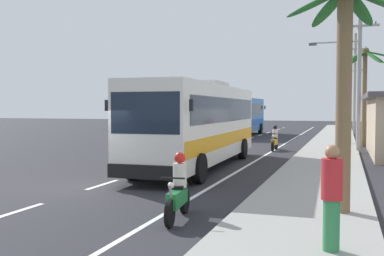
{
  "coord_description": "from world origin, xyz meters",
  "views": [
    {
      "loc": [
        7.7,
        -12.24,
        2.57
      ],
      "look_at": [
        1.31,
        6.09,
        1.7
      ],
      "focal_mm": 41.33,
      "sensor_mm": 36.0,
      "label": 1
    }
  ],
  "objects_px": {
    "pedestrian_midwalk": "(341,129)",
    "palm_second": "(365,75)",
    "motorcycle_trailing": "(275,140)",
    "pedestrian_near_kerb": "(332,195)",
    "utility_pole_distant": "(354,93)",
    "motorcycle_beside_bus": "(178,192)",
    "utility_pole_far": "(355,82)",
    "coach_bus_foreground": "(199,122)",
    "utility_pole_mid": "(357,74)",
    "coach_bus_far_lane": "(239,115)",
    "palm_nearest": "(344,57)"
  },
  "relations": [
    {
      "from": "pedestrian_midwalk",
      "to": "palm_second",
      "type": "bearing_deg",
      "value": 131.05
    },
    {
      "from": "motorcycle_trailing",
      "to": "pedestrian_near_kerb",
      "type": "xyz_separation_m",
      "value": [
        3.87,
        -19.22,
        0.47
      ]
    },
    {
      "from": "utility_pole_distant",
      "to": "pedestrian_midwalk",
      "type": "bearing_deg",
      "value": -92.48
    },
    {
      "from": "motorcycle_beside_bus",
      "to": "pedestrian_midwalk",
      "type": "bearing_deg",
      "value": 81.98
    },
    {
      "from": "motorcycle_trailing",
      "to": "utility_pole_distant",
      "type": "relative_size",
      "value": 0.22
    },
    {
      "from": "motorcycle_beside_bus",
      "to": "utility_pole_far",
      "type": "distance_m",
      "value": 36.65
    },
    {
      "from": "pedestrian_near_kerb",
      "to": "pedestrian_midwalk",
      "type": "distance_m",
      "value": 25.16
    },
    {
      "from": "motorcycle_trailing",
      "to": "utility_pole_distant",
      "type": "bearing_deg",
      "value": 82.15
    },
    {
      "from": "utility_pole_far",
      "to": "utility_pole_distant",
      "type": "relative_size",
      "value": 1.1
    },
    {
      "from": "coach_bus_foreground",
      "to": "motorcycle_beside_bus",
      "type": "xyz_separation_m",
      "value": [
        2.42,
        -8.9,
        -1.34
      ]
    },
    {
      "from": "utility_pole_distant",
      "to": "palm_second",
      "type": "bearing_deg",
      "value": -89.75
    },
    {
      "from": "utility_pole_mid",
      "to": "utility_pole_far",
      "type": "relative_size",
      "value": 0.87
    },
    {
      "from": "utility_pole_far",
      "to": "palm_second",
      "type": "distance_m",
      "value": 14.19
    },
    {
      "from": "motorcycle_beside_bus",
      "to": "utility_pole_far",
      "type": "height_order",
      "value": "utility_pole_far"
    },
    {
      "from": "utility_pole_distant",
      "to": "motorcycle_trailing",
      "type": "bearing_deg",
      "value": -97.85
    },
    {
      "from": "coach_bus_far_lane",
      "to": "pedestrian_midwalk",
      "type": "distance_m",
      "value": 11.87
    },
    {
      "from": "utility_pole_far",
      "to": "palm_nearest",
      "type": "bearing_deg",
      "value": -91.38
    },
    {
      "from": "palm_nearest",
      "to": "palm_second",
      "type": "xyz_separation_m",
      "value": [
        1.22,
        20.55,
        1.01
      ]
    },
    {
      "from": "pedestrian_midwalk",
      "to": "utility_pole_far",
      "type": "height_order",
      "value": "utility_pole_far"
    },
    {
      "from": "utility_pole_far",
      "to": "palm_second",
      "type": "bearing_deg",
      "value": -88.43
    },
    {
      "from": "motorcycle_beside_bus",
      "to": "pedestrian_near_kerb",
      "type": "height_order",
      "value": "pedestrian_near_kerb"
    },
    {
      "from": "utility_pole_mid",
      "to": "motorcycle_trailing",
      "type": "bearing_deg",
      "value": -178.14
    },
    {
      "from": "utility_pole_mid",
      "to": "palm_nearest",
      "type": "height_order",
      "value": "utility_pole_mid"
    },
    {
      "from": "utility_pole_mid",
      "to": "utility_pole_far",
      "type": "distance_m",
      "value": 18.41
    },
    {
      "from": "coach_bus_far_lane",
      "to": "palm_second",
      "type": "xyz_separation_m",
      "value": [
        10.59,
        -9.14,
        2.79
      ]
    },
    {
      "from": "motorcycle_beside_bus",
      "to": "utility_pole_far",
      "type": "bearing_deg",
      "value": 83.04
    },
    {
      "from": "coach_bus_foreground",
      "to": "pedestrian_midwalk",
      "type": "bearing_deg",
      "value": 68.58
    },
    {
      "from": "pedestrian_midwalk",
      "to": "palm_nearest",
      "type": "xyz_separation_m",
      "value": [
        0.26,
        -22.13,
        2.68
      ]
    },
    {
      "from": "coach_bus_foreground",
      "to": "palm_second",
      "type": "relative_size",
      "value": 1.83
    },
    {
      "from": "utility_pole_far",
      "to": "utility_pole_distant",
      "type": "bearing_deg",
      "value": 89.23
    },
    {
      "from": "coach_bus_far_lane",
      "to": "palm_nearest",
      "type": "distance_m",
      "value": 31.18
    },
    {
      "from": "utility_pole_mid",
      "to": "palm_nearest",
      "type": "bearing_deg",
      "value": -92.21
    },
    {
      "from": "coach_bus_far_lane",
      "to": "utility_pole_distant",
      "type": "xyz_separation_m",
      "value": [
        10.44,
        23.44,
        2.69
      ]
    },
    {
      "from": "motorcycle_trailing",
      "to": "palm_second",
      "type": "relative_size",
      "value": 0.3
    },
    {
      "from": "pedestrian_midwalk",
      "to": "utility_pole_far",
      "type": "bearing_deg",
      "value": -97.34
    },
    {
      "from": "motorcycle_beside_bus",
      "to": "utility_pole_far",
      "type": "xyz_separation_m",
      "value": [
        4.41,
        36.11,
        4.45
      ]
    },
    {
      "from": "motorcycle_trailing",
      "to": "palm_second",
      "type": "height_order",
      "value": "palm_second"
    },
    {
      "from": "utility_pole_mid",
      "to": "utility_pole_distant",
      "type": "distance_m",
      "value": 36.8
    },
    {
      "from": "utility_pole_far",
      "to": "pedestrian_midwalk",
      "type": "bearing_deg",
      "value": -94.98
    },
    {
      "from": "motorcycle_beside_bus",
      "to": "utility_pole_distant",
      "type": "xyz_separation_m",
      "value": [
        4.66,
        54.51,
        4.02
      ]
    },
    {
      "from": "motorcycle_beside_bus",
      "to": "motorcycle_trailing",
      "type": "distance_m",
      "value": 17.57
    },
    {
      "from": "coach_bus_foreground",
      "to": "motorcycle_beside_bus",
      "type": "height_order",
      "value": "coach_bus_foreground"
    },
    {
      "from": "coach_bus_foreground",
      "to": "utility_pole_far",
      "type": "xyz_separation_m",
      "value": [
        6.83,
        27.22,
        3.11
      ]
    },
    {
      "from": "coach_bus_far_lane",
      "to": "utility_pole_mid",
      "type": "height_order",
      "value": "utility_pole_mid"
    },
    {
      "from": "coach_bus_far_lane",
      "to": "utility_pole_far",
      "type": "xyz_separation_m",
      "value": [
        10.2,
        5.04,
        3.12
      ]
    },
    {
      "from": "motorcycle_trailing",
      "to": "utility_pole_mid",
      "type": "distance_m",
      "value": 6.08
    },
    {
      "from": "pedestrian_near_kerb",
      "to": "palm_second",
      "type": "relative_size",
      "value": 0.28
    },
    {
      "from": "motorcycle_trailing",
      "to": "palm_second",
      "type": "bearing_deg",
      "value": 39.84
    },
    {
      "from": "pedestrian_near_kerb",
      "to": "utility_pole_far",
      "type": "relative_size",
      "value": 0.19
    },
    {
      "from": "coach_bus_far_lane",
      "to": "pedestrian_near_kerb",
      "type": "height_order",
      "value": "coach_bus_far_lane"
    }
  ]
}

